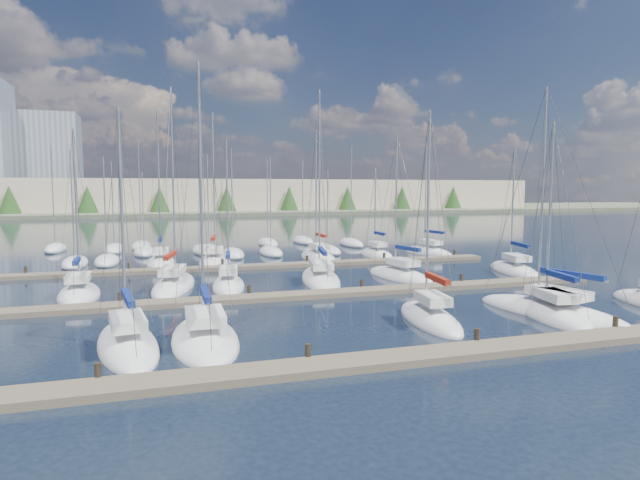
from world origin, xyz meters
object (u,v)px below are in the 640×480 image
object	(u,v)px
sailboat_k	(321,278)
sailboat_m	(514,270)
sailboat_i	(174,285)
sailboat_d	(430,318)
sailboat_r	(428,252)
sailboat_c	(205,339)
sailboat_b	(128,345)
sailboat_e	(551,315)
sailboat_n	(161,262)
sailboat_h	(79,294)
sailboat_q	(377,255)
sailboat_p	(318,257)
sailboat_f	(550,312)
sailboat_o	(215,261)
sailboat_l	(400,276)
sailboat_j	(229,285)

from	to	relation	value
sailboat_k	sailboat_m	bearing A→B (deg)	8.51
sailboat_i	sailboat_d	size ratio (longest dim) A/B	1.25
sailboat_i	sailboat_r	distance (m)	30.50
sailboat_i	sailboat_c	size ratio (longest dim) A/B	1.11
sailboat_b	sailboat_e	distance (m)	22.31
sailboat_r	sailboat_k	world-z (taller)	sailboat_k
sailboat_n	sailboat_h	size ratio (longest dim) A/B	1.29
sailboat_e	sailboat_q	bearing A→B (deg)	97.70
sailboat_i	sailboat_n	world-z (taller)	sailboat_n
sailboat_m	sailboat_p	size ratio (longest dim) A/B	0.83
sailboat_f	sailboat_p	world-z (taller)	sailboat_p
sailboat_m	sailboat_o	bearing A→B (deg)	163.75
sailboat_m	sailboat_k	distance (m)	17.25
sailboat_d	sailboat_n	distance (m)	30.59
sailboat_r	sailboat_d	xyz separation A→B (m)	(-14.88, -27.21, -0.00)
sailboat_c	sailboat_p	distance (m)	30.72
sailboat_m	sailboat_i	xyz separation A→B (m)	(-28.32, 1.32, 0.01)
sailboat_d	sailboat_o	distance (m)	28.10
sailboat_h	sailboat_d	bearing A→B (deg)	-36.38
sailboat_m	sailboat_r	distance (m)	14.02
sailboat_o	sailboat_f	size ratio (longest dim) A/B	1.11
sailboat_n	sailboat_q	bearing A→B (deg)	1.11
sailboat_i	sailboat_h	world-z (taller)	sailboat_i
sailboat_m	sailboat_h	size ratio (longest dim) A/B	0.98
sailboat_b	sailboat_f	bearing A→B (deg)	-8.24
sailboat_r	sailboat_h	world-z (taller)	sailboat_r
sailboat_b	sailboat_r	bearing A→B (deg)	34.87
sailboat_i	sailboat_r	xyz separation A→B (m)	(27.74, 12.68, 0.00)
sailboat_o	sailboat_l	distance (m)	18.83
sailboat_b	sailboat_p	xyz separation A→B (m)	(17.44, 27.21, 0.01)
sailboat_o	sailboat_p	bearing A→B (deg)	11.67
sailboat_c	sailboat_l	size ratio (longest dim) A/B	1.13
sailboat_i	sailboat_c	xyz separation A→B (m)	(0.84, -14.89, -0.01)
sailboat_c	sailboat_n	bearing A→B (deg)	94.52
sailboat_l	sailboat_o	bearing A→B (deg)	125.53
sailboat_f	sailboat_l	bearing A→B (deg)	86.11
sailboat_j	sailboat_k	distance (m)	7.35
sailboat_k	sailboat_e	world-z (taller)	sailboat_k
sailboat_o	sailboat_l	size ratio (longest dim) A/B	1.25
sailboat_r	sailboat_e	distance (m)	29.64
sailboat_l	sailboat_p	world-z (taller)	sailboat_p
sailboat_c	sailboat_j	bearing A→B (deg)	79.15
sailboat_j	sailboat_e	xyz separation A→B (m)	(15.91, -14.62, 0.00)
sailboat_m	sailboat_b	distance (m)	33.69
sailboat_i	sailboat_e	xyz separation A→B (m)	(19.71, -15.85, -0.00)
sailboat_i	sailboat_o	xyz separation A→B (m)	(4.29, 12.24, -0.00)
sailboat_l	sailboat_k	world-z (taller)	sailboat_k
sailboat_b	sailboat_p	size ratio (longest dim) A/B	0.83
sailboat_f	sailboat_q	bearing A→B (deg)	73.01
sailboat_m	sailboat_q	bearing A→B (deg)	129.75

